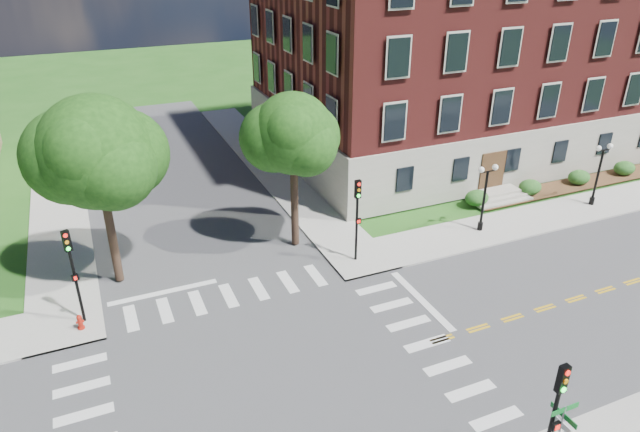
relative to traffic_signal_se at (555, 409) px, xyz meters
name	(u,v)px	position (x,y,z in m)	size (l,w,h in m)	color
ground	(276,389)	(-6.77, 7.50, -3.19)	(160.00, 160.00, 0.00)	#205317
road_ew	(276,389)	(-6.77, 7.50, -3.18)	(90.00, 12.00, 0.01)	#3D3D3F
road_ns	(276,389)	(-6.77, 7.50, -3.18)	(12.00, 90.00, 0.01)	#3D3D3F
sidewalk_ne	(407,187)	(8.60, 22.88, -3.13)	(34.00, 34.00, 0.12)	#9E9B93
crosswalk_east	(427,344)	(0.43, 7.50, -3.19)	(2.20, 10.20, 0.02)	silver
stop_bar_east	(421,300)	(2.03, 10.50, -3.19)	(0.40, 5.50, 0.00)	silver
main_building	(463,46)	(17.22, 29.50, 5.15)	(30.60, 22.40, 16.50)	gray
shrub_row	(577,186)	(20.23, 18.30, -3.19)	(18.00, 2.00, 1.30)	#1B521C
tree_c	(96,152)	(-11.70, 18.30, 4.03)	(5.53, 5.53, 9.89)	black
tree_d	(293,134)	(-1.75, 18.29, 3.64)	(4.48, 4.48, 8.99)	black
traffic_signal_se	(555,409)	(0.00, 0.00, 0.00)	(0.33, 0.36, 4.80)	black
traffic_signal_ne	(357,210)	(0.67, 15.18, 0.00)	(0.33, 0.36, 4.80)	black
traffic_signal_nw	(72,265)	(-13.60, 15.22, 0.00)	(0.38, 0.45, 4.80)	black
twin_lamp_west	(485,194)	(9.29, 15.36, -0.66)	(1.36, 0.36, 4.23)	black
twin_lamp_east	(599,171)	(18.48, 15.38, -0.66)	(1.36, 0.36, 4.23)	black
street_sign_pole	(560,428)	(0.34, -0.08, -0.88)	(1.10, 1.10, 3.10)	gray
fire_hydrant	(80,322)	(-13.78, 14.65, -2.72)	(0.35, 0.35, 0.75)	#AA190D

